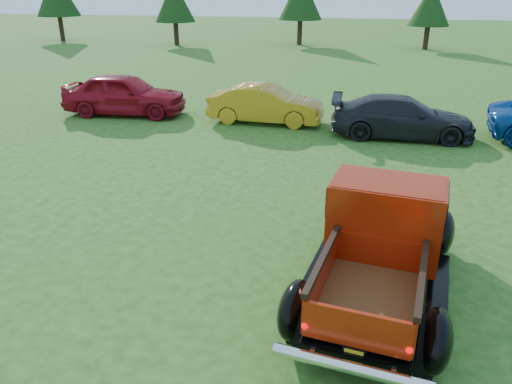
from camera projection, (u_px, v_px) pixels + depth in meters
The scene contains 7 objects.
ground at pixel (262, 248), 9.13m from camera, with size 120.00×120.00×0.00m, color #284C15.
tree_west at pixel (174, 1), 36.23m from camera, with size 2.94×2.94×4.60m.
tree_mid_right at pixel (431, 4), 33.93m from camera, with size 2.82×2.82×4.40m.
pickup_truck at pixel (384, 235), 7.83m from camera, with size 2.82×4.93×1.75m.
show_car_red at pixel (125, 94), 17.92m from camera, with size 1.75×4.34×1.48m, color maroon.
show_car_yellow at pixel (266, 104), 16.91m from camera, with size 1.35×3.86×1.27m, color #C5891A.
show_car_grey at pixel (402, 117), 15.36m from camera, with size 1.76×4.34×1.26m, color black.
Camera 1 is at (1.47, -7.86, 4.53)m, focal length 35.00 mm.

